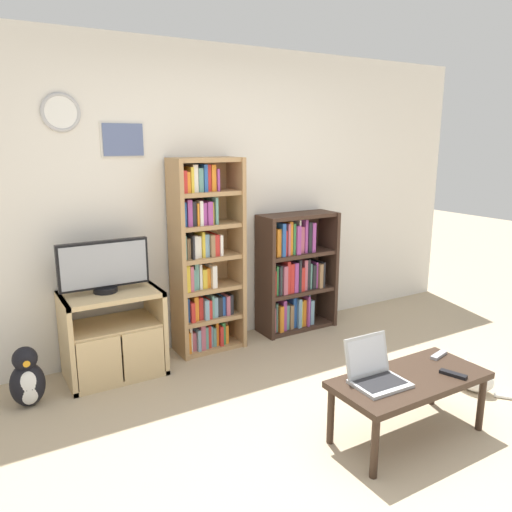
% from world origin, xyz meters
% --- Properties ---
extents(ground_plane, '(18.00, 18.00, 0.00)m').
position_xyz_m(ground_plane, '(0.00, 0.00, 0.00)').
color(ground_plane, tan).
extents(wall_back, '(5.94, 0.09, 2.60)m').
position_xyz_m(wall_back, '(-0.01, 2.07, 1.30)').
color(wall_back, silver).
rests_on(wall_back, ground_plane).
extents(tv_stand, '(0.73, 0.48, 0.68)m').
position_xyz_m(tv_stand, '(-0.92, 1.76, 0.34)').
color(tv_stand, tan).
rests_on(tv_stand, ground_plane).
extents(television, '(0.67, 0.18, 0.40)m').
position_xyz_m(television, '(-0.95, 1.79, 0.88)').
color(television, black).
rests_on(television, tv_stand).
extents(bookshelf_tall, '(0.59, 0.31, 1.67)m').
position_xyz_m(bookshelf_tall, '(-0.10, 1.88, 0.81)').
color(bookshelf_tall, tan).
rests_on(bookshelf_tall, ground_plane).
extents(bookshelf_short, '(0.77, 0.31, 1.14)m').
position_xyz_m(bookshelf_short, '(0.84, 1.89, 0.56)').
color(bookshelf_short, '#3D281E').
rests_on(bookshelf_short, ground_plane).
extents(coffee_table, '(0.99, 0.46, 0.40)m').
position_xyz_m(coffee_table, '(0.41, 0.00, 0.36)').
color(coffee_table, '#332319').
rests_on(coffee_table, ground_plane).
extents(laptop, '(0.32, 0.29, 0.26)m').
position_xyz_m(laptop, '(0.17, 0.07, 0.47)').
color(laptop, '#B7BABC').
rests_on(laptop, coffee_table).
extents(remote_near_laptop, '(0.17, 0.08, 0.02)m').
position_xyz_m(remote_near_laptop, '(0.80, 0.11, 0.41)').
color(remote_near_laptop, '#99999E').
rests_on(remote_near_laptop, coffee_table).
extents(remote_far_from_laptop, '(0.09, 0.17, 0.02)m').
position_xyz_m(remote_far_from_laptop, '(0.64, -0.12, 0.41)').
color(remote_far_from_laptop, black).
rests_on(remote_far_from_laptop, coffee_table).
extents(cat, '(0.32, 0.48, 0.24)m').
position_xyz_m(cat, '(1.28, 0.16, 0.10)').
color(cat, white).
rests_on(cat, ground_plane).
extents(penguin_figurine, '(0.23, 0.21, 0.43)m').
position_xyz_m(penguin_figurine, '(-1.57, 1.60, 0.20)').
color(penguin_figurine, black).
rests_on(penguin_figurine, ground_plane).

